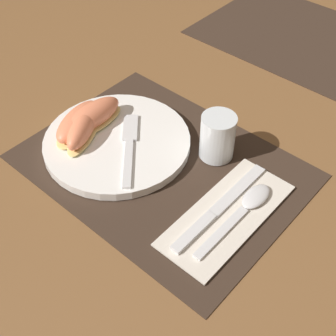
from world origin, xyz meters
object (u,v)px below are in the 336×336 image
object	(u,v)px
knife	(219,208)
citrus_wedge_2	(83,129)
juice_glass	(217,139)
citrus_wedge_0	(92,117)
citrus_wedge_1	(79,122)
plate	(117,142)
spoon	(247,206)
fork	(129,143)

from	to	relation	value
knife	citrus_wedge_2	distance (m)	0.28
juice_glass	knife	size ratio (longest dim) A/B	0.37
citrus_wedge_0	citrus_wedge_1	distance (m)	0.03
citrus_wedge_2	citrus_wedge_0	bearing A→B (deg)	108.46
plate	citrus_wedge_1	size ratio (longest dim) A/B	1.93
citrus_wedge_0	citrus_wedge_2	bearing A→B (deg)	-71.54
plate	citrus_wedge_2	xyz separation A→B (m)	(-0.05, -0.03, 0.03)
knife	citrus_wedge_2	bearing A→B (deg)	-173.27
knife	citrus_wedge_1	distance (m)	0.30
knife	citrus_wedge_1	bearing A→B (deg)	-175.10
knife	spoon	size ratio (longest dim) A/B	1.23
fork	citrus_wedge_0	bearing A→B (deg)	-176.80
citrus_wedge_1	citrus_wedge_2	bearing A→B (deg)	-20.03
fork	citrus_wedge_1	distance (m)	0.10
spoon	citrus_wedge_1	world-z (taller)	citrus_wedge_1
plate	juice_glass	distance (m)	0.18
fork	citrus_wedge_0	size ratio (longest dim) A/B	1.15
juice_glass	citrus_wedge_1	world-z (taller)	juice_glass
knife	citrus_wedge_0	size ratio (longest dim) A/B	1.75
juice_glass	knife	distance (m)	0.13
fork	citrus_wedge_1	xyz separation A→B (m)	(-0.10, -0.03, 0.01)
plate	citrus_wedge_2	bearing A→B (deg)	-146.30
juice_glass	fork	distance (m)	0.16
citrus_wedge_1	citrus_wedge_2	world-z (taller)	citrus_wedge_2
spoon	fork	bearing A→B (deg)	-173.19
juice_glass	citrus_wedge_0	distance (m)	0.23
plate	spoon	size ratio (longest dim) A/B	1.44
citrus_wedge_2	juice_glass	bearing A→B (deg)	34.13
citrus_wedge_1	juice_glass	bearing A→B (deg)	30.20
citrus_wedge_0	spoon	bearing A→B (deg)	5.82
knife	juice_glass	bearing A→B (deg)	129.03
citrus_wedge_0	knife	bearing A→B (deg)	-0.04
plate	knife	world-z (taller)	plate
plate	fork	world-z (taller)	fork
plate	juice_glass	bearing A→B (deg)	34.28
plate	citrus_wedge_2	size ratio (longest dim) A/B	2.11
plate	citrus_wedge_2	world-z (taller)	citrus_wedge_2
plate	knife	xyz separation A→B (m)	(0.23, -0.00, -0.00)
spoon	citrus_wedge_0	size ratio (longest dim) A/B	1.41
citrus_wedge_0	citrus_wedge_1	xyz separation A→B (m)	(-0.01, -0.03, -0.00)
knife	citrus_wedge_1	size ratio (longest dim) A/B	1.66
juice_glass	citrus_wedge_1	bearing A→B (deg)	-149.80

